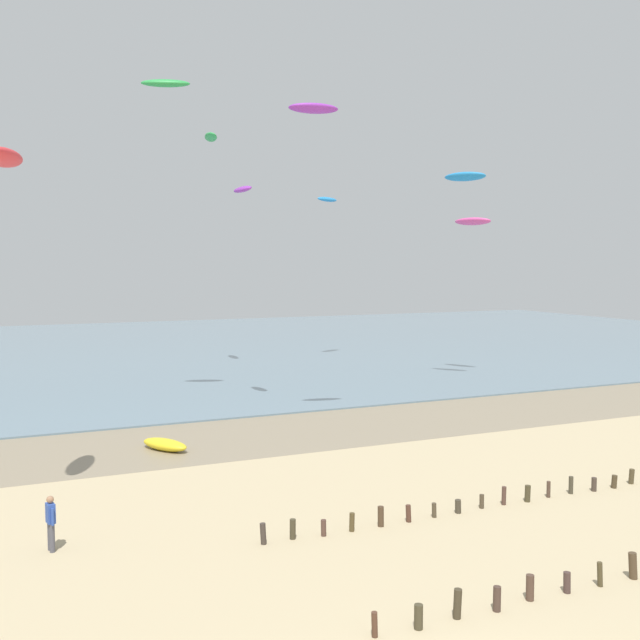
% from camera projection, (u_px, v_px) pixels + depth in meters
% --- Properties ---
extents(wet_sand_strip, '(120.00, 8.49, 0.01)m').
position_uv_depth(wet_sand_strip, '(192.00, 442.00, 35.94)').
color(wet_sand_strip, gray).
rests_on(wet_sand_strip, ground).
extents(sea, '(160.00, 70.00, 0.10)m').
position_uv_depth(sea, '(93.00, 352.00, 71.71)').
color(sea, slate).
rests_on(sea, ground).
extents(groyne_mid, '(16.69, 0.37, 0.68)m').
position_uv_depth(groyne_mid, '(478.00, 502.00, 26.08)').
color(groyne_mid, '#3C332C').
rests_on(groyne_mid, ground).
extents(person_nearest_camera, '(0.28, 0.56, 1.71)m').
position_uv_depth(person_nearest_camera, '(51.00, 522.00, 22.28)').
color(person_nearest_camera, '#4C4C56').
rests_on(person_nearest_camera, ground).
extents(grounded_kite, '(2.23, 2.78, 0.54)m').
position_uv_depth(grounded_kite, '(165.00, 444.00, 34.38)').
color(grounded_kite, yellow).
rests_on(grounded_kite, ground).
extents(kite_aloft_1, '(3.01, 1.85, 0.60)m').
position_uv_depth(kite_aloft_1, '(165.00, 83.00, 42.96)').
color(kite_aloft_1, green).
extents(kite_aloft_2, '(2.70, 1.37, 0.64)m').
position_uv_depth(kite_aloft_2, '(313.00, 108.00, 37.11)').
color(kite_aloft_2, purple).
extents(kite_aloft_6, '(2.27, 3.12, 0.79)m').
position_uv_depth(kite_aloft_6, '(473.00, 221.00, 55.23)').
color(kite_aloft_6, '#E54C99').
extents(kite_aloft_7, '(2.62, 1.90, 0.54)m').
position_uv_depth(kite_aloft_7, '(327.00, 199.00, 64.28)').
color(kite_aloft_7, '#2384D1').
extents(kite_aloft_9, '(2.66, 2.94, 0.84)m').
position_uv_depth(kite_aloft_9, '(465.00, 177.00, 51.20)').
color(kite_aloft_9, '#2384D1').
extents(kite_aloft_10, '(1.25, 2.86, 0.79)m').
position_uv_depth(kite_aloft_10, '(211.00, 137.00, 57.03)').
color(kite_aloft_10, green).
extents(kite_aloft_11, '(2.06, 3.39, 0.76)m').
position_uv_depth(kite_aloft_11, '(2.00, 157.00, 24.77)').
color(kite_aloft_11, red).
extents(kite_aloft_12, '(0.99, 2.17, 0.52)m').
position_uv_depth(kite_aloft_12, '(243.00, 189.00, 43.00)').
color(kite_aloft_12, purple).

